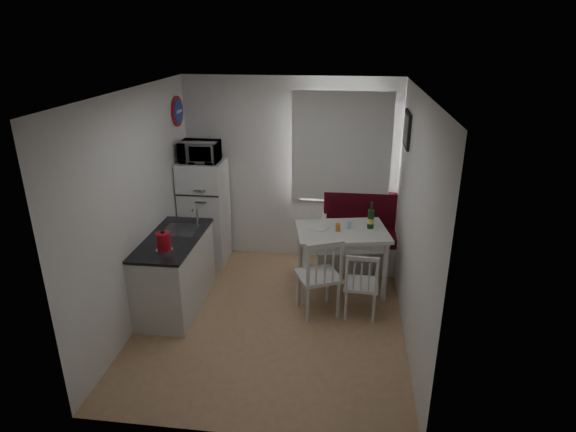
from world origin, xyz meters
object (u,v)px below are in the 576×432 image
object	(u,v)px
bench	(371,243)
dining_table	(342,237)
kitchen_counter	(175,272)
wine_bottle	(371,215)
kettle	(164,242)
microwave	(200,152)
chair_right	(362,279)
fridge	(205,212)
chair_left	(318,270)

from	to	relation	value
bench	dining_table	bearing A→B (deg)	-119.99
kitchen_counter	wine_bottle	xyz separation A→B (m)	(2.31, 0.73, 0.55)
bench	dining_table	distance (m)	0.93
kettle	wine_bottle	bearing A→B (deg)	26.15
kitchen_counter	microwave	distance (m)	1.68
kitchen_counter	kettle	distance (m)	0.68
bench	chair_right	size ratio (longest dim) A/B	3.23
bench	fridge	xyz separation A→B (m)	(-2.36, -0.11, 0.40)
microwave	fridge	bearing A→B (deg)	90.00
bench	chair_right	world-z (taller)	bench
wine_bottle	fridge	bearing A→B (deg)	167.46
chair_left	wine_bottle	size ratio (longest dim) A/B	1.78
dining_table	chair_right	size ratio (longest dim) A/B	2.77
kettle	wine_bottle	xyz separation A→B (m)	(2.26, 1.11, -0.01)
kitchen_counter	chair_right	bearing A→B (deg)	-0.57
dining_table	microwave	world-z (taller)	microwave
fridge	microwave	world-z (taller)	microwave
kettle	kitchen_counter	bearing A→B (deg)	97.50
chair_right	kitchen_counter	bearing A→B (deg)	-177.68
dining_table	kettle	bearing A→B (deg)	-163.16
kitchen_counter	bench	xyz separation A→B (m)	(2.38, 1.36, -0.11)
chair_right	fridge	size ratio (longest dim) A/B	0.30
dining_table	kettle	size ratio (longest dim) A/B	5.09
chair_left	microwave	bearing A→B (deg)	120.12
chair_left	chair_right	xyz separation A→B (m)	(0.50, 0.02, -0.09)
bench	dining_table	world-z (taller)	bench
bench	wine_bottle	bearing A→B (deg)	-96.18
dining_table	chair_left	bearing A→B (deg)	-121.42
kettle	microwave	bearing A→B (deg)	91.09
dining_table	chair_right	world-z (taller)	dining_table
bench	microwave	size ratio (longest dim) A/B	2.82
bench	microwave	distance (m)	2.70
bench	wine_bottle	world-z (taller)	wine_bottle
kitchen_counter	chair_right	distance (m)	2.21
kettle	chair_left	bearing A→B (deg)	11.51
fridge	wine_bottle	distance (m)	2.36
chair_right	fridge	distance (m)	2.54
chair_left	kettle	world-z (taller)	kettle
wine_bottle	kettle	bearing A→B (deg)	-153.85
bench	fridge	size ratio (longest dim) A/B	0.97
dining_table	chair_left	size ratio (longest dim) A/B	2.06
fridge	chair_left	bearing A→B (deg)	-37.14
chair_right	wine_bottle	world-z (taller)	wine_bottle
dining_table	fridge	size ratio (longest dim) A/B	0.83
fridge	wine_bottle	bearing A→B (deg)	-12.54
kitchen_counter	wine_bottle	world-z (taller)	wine_bottle
kitchen_counter	dining_table	world-z (taller)	kitchen_counter
dining_table	chair_left	world-z (taller)	chair_left
bench	dining_table	xyz separation A→B (m)	(-0.42, -0.72, 0.40)
bench	wine_bottle	size ratio (longest dim) A/B	4.27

